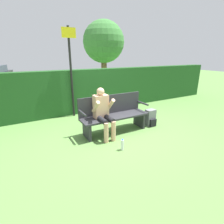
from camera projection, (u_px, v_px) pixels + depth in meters
name	position (u px, v px, depth m)	size (l,w,h in m)	color
ground_plane	(115.00, 132.00, 4.72)	(40.00, 40.00, 0.00)	#5B8942
hedge_back	(86.00, 91.00, 6.23)	(12.00, 0.40, 1.50)	#1E4C1E
park_bench	(114.00, 114.00, 4.64)	(1.84, 0.52, 0.97)	#2D2D33
person_seated	(103.00, 111.00, 4.28)	(0.49, 0.63, 1.22)	#DBA884
backpack	(151.00, 118.00, 5.08)	(0.27, 0.26, 0.48)	slate
water_bottle	(122.00, 145.00, 3.79)	(0.07, 0.07, 0.26)	white
signpost	(71.00, 67.00, 5.45)	(0.42, 0.09, 2.79)	black
tree	(104.00, 42.00, 10.16)	(2.40, 2.40, 3.88)	brown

